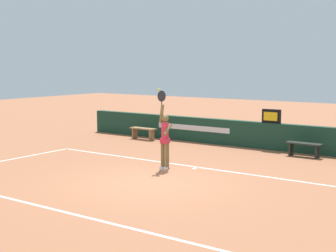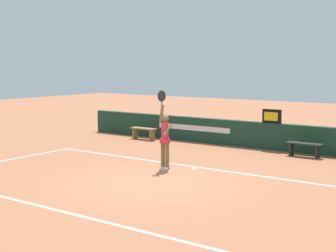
{
  "view_description": "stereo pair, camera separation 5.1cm",
  "coord_description": "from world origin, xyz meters",
  "px_view_note": "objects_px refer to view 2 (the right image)",
  "views": [
    {
      "loc": [
        7.92,
        -10.49,
        3.21
      ],
      "look_at": [
        -0.44,
        1.4,
        1.37
      ],
      "focal_mm": 52.68,
      "sensor_mm": 36.0,
      "label": 1
    },
    {
      "loc": [
        7.96,
        -10.47,
        3.21
      ],
      "look_at": [
        -0.44,
        1.4,
        1.37
      ],
      "focal_mm": 52.68,
      "sensor_mm": 36.0,
      "label": 2
    }
  ],
  "objects_px": {
    "courtside_bench_near": "(144,131)",
    "courtside_bench_far": "(304,147)",
    "speed_display": "(272,116)",
    "tennis_player": "(165,137)",
    "tennis_ball": "(159,90)"
  },
  "relations": [
    {
      "from": "courtside_bench_near",
      "to": "courtside_bench_far",
      "type": "height_order",
      "value": "courtside_bench_near"
    },
    {
      "from": "speed_display",
      "to": "tennis_player",
      "type": "xyz_separation_m",
      "value": [
        -1.26,
        -5.12,
        -0.27
      ]
    },
    {
      "from": "speed_display",
      "to": "courtside_bench_far",
      "type": "relative_size",
      "value": 0.56
    },
    {
      "from": "courtside_bench_near",
      "to": "tennis_player",
      "type": "bearing_deg",
      "value": -45.78
    },
    {
      "from": "speed_display",
      "to": "courtside_bench_near",
      "type": "relative_size",
      "value": 0.57
    },
    {
      "from": "courtside_bench_far",
      "to": "tennis_player",
      "type": "bearing_deg",
      "value": -122.23
    },
    {
      "from": "speed_display",
      "to": "tennis_ball",
      "type": "relative_size",
      "value": 9.86
    },
    {
      "from": "tennis_player",
      "to": "courtside_bench_far",
      "type": "bearing_deg",
      "value": 57.77
    },
    {
      "from": "speed_display",
      "to": "courtside_bench_far",
      "type": "distance_m",
      "value": 1.91
    },
    {
      "from": "speed_display",
      "to": "tennis_player",
      "type": "bearing_deg",
      "value": -103.85
    },
    {
      "from": "tennis_player",
      "to": "courtside_bench_far",
      "type": "relative_size",
      "value": 1.96
    },
    {
      "from": "speed_display",
      "to": "tennis_ball",
      "type": "distance_m",
      "value": 5.54
    },
    {
      "from": "tennis_ball",
      "to": "courtside_bench_near",
      "type": "distance_m",
      "value": 6.4
    },
    {
      "from": "speed_display",
      "to": "courtside_bench_near",
      "type": "xyz_separation_m",
      "value": [
        -5.51,
        -0.76,
        -0.91
      ]
    },
    {
      "from": "courtside_bench_near",
      "to": "tennis_ball",
      "type": "bearing_deg",
      "value": -47.44
    }
  ]
}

